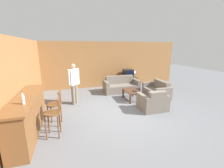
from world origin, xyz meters
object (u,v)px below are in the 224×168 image
at_px(loveseat_right, 157,91).
at_px(couch_far, 121,86).
at_px(bar_chair_near, 53,115).
at_px(armchair_near, 153,103).
at_px(table_lamp, 134,71).
at_px(coffee_table, 132,92).
at_px(book_on_table, 135,91).
at_px(bar_chair_mid, 55,107).
at_px(tv, 128,73).
at_px(bottle, 23,98).
at_px(tv_unit, 128,82).
at_px(person_by_window, 74,82).

bearing_deg(loveseat_right, couch_far, 134.85).
xyz_separation_m(bar_chair_near, armchair_near, (3.42, 0.75, -0.30)).
height_order(bar_chair_near, table_lamp, bar_chair_near).
height_order(bar_chair_near, coffee_table, bar_chair_near).
bearing_deg(book_on_table, coffee_table, 119.34).
bearing_deg(bar_chair_mid, tv, 43.36).
height_order(armchair_near, book_on_table, armchair_near).
distance_m(loveseat_right, tv, 2.37).
relative_size(loveseat_right, bottle, 4.43).
bearing_deg(table_lamp, bar_chair_mid, -139.03).
relative_size(bar_chair_mid, book_on_table, 5.51).
relative_size(armchair_near, table_lamp, 2.14).
bearing_deg(table_lamp, armchair_near, -102.45).
bearing_deg(armchair_near, tv_unit, 82.95).
bearing_deg(tv, couch_far, -130.03).
bearing_deg(coffee_table, table_lamp, 64.20).
height_order(armchair_near, loveseat_right, armchair_near).
distance_m(coffee_table, person_by_window, 2.53).
distance_m(bar_chair_near, coffee_table, 3.69).
bearing_deg(person_by_window, bottle, -115.81).
xyz_separation_m(bar_chair_near, tv, (3.85, 4.25, 0.19)).
bearing_deg(tv_unit, loveseat_right, -76.96).
bearing_deg(person_by_window, loveseat_right, -3.50).
bearing_deg(bottle, couch_far, 44.59).
bearing_deg(bottle, loveseat_right, 24.56).
distance_m(loveseat_right, tv_unit, 2.32).
height_order(couch_far, coffee_table, couch_far).
height_order(bottle, person_by_window, person_by_window).
xyz_separation_m(bar_chair_mid, tv, (3.86, 3.64, 0.19)).
height_order(bar_chair_near, book_on_table, bar_chair_near).
bearing_deg(coffee_table, book_on_table, -60.66).
bearing_deg(person_by_window, coffee_table, -5.54).
bearing_deg(bar_chair_near, tv_unit, 47.84).
xyz_separation_m(couch_far, table_lamp, (1.13, 0.94, 0.59)).
relative_size(tv, table_lamp, 1.25).
height_order(tv_unit, bottle, bottle).
height_order(armchair_near, coffee_table, armchair_near).
relative_size(armchair_near, book_on_table, 4.99).
bearing_deg(tv, bar_chair_near, -132.18).
relative_size(bar_chair_mid, armchair_near, 1.10).
bearing_deg(loveseat_right, tv, 103.05).
distance_m(bar_chair_mid, couch_far, 4.10).
xyz_separation_m(bar_chair_near, loveseat_right, (4.38, 2.00, -0.30)).
bearing_deg(armchair_near, book_on_table, 102.39).
xyz_separation_m(tv, person_by_window, (-3.21, -2.03, 0.15)).
height_order(tv_unit, table_lamp, table_lamp).
relative_size(couch_far, coffee_table, 1.95).
bearing_deg(bar_chair_near, loveseat_right, 24.56).
distance_m(armchair_near, book_on_table, 1.13).
distance_m(bar_chair_near, person_by_window, 2.35).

